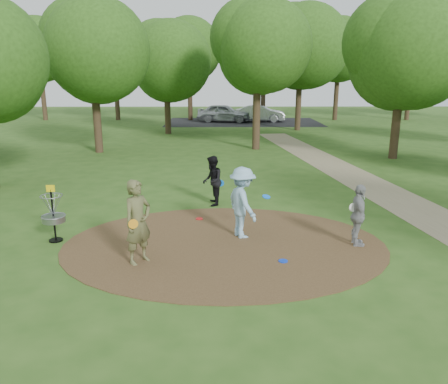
{
  "coord_description": "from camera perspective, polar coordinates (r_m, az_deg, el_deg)",
  "views": [
    {
      "loc": [
        -0.09,
        -10.64,
        4.31
      ],
      "look_at": [
        0.0,
        1.2,
        1.1
      ],
      "focal_mm": 35.0,
      "sensor_mm": 36.0,
      "label": 1
    }
  ],
  "objects": [
    {
      "name": "ground",
      "position": [
        11.48,
        0.05,
        -6.88
      ],
      "size": [
        100.0,
        100.0,
        0.0
      ],
      "primitive_type": "plane",
      "color": "#2D5119",
      "rests_on": "ground"
    },
    {
      "name": "dirt_clearing",
      "position": [
        11.48,
        0.05,
        -6.83
      ],
      "size": [
        8.4,
        8.4,
        0.02
      ],
      "primitive_type": "cylinder",
      "color": "#47301C",
      "rests_on": "ground"
    },
    {
      "name": "footpath",
      "position": [
        14.9,
        25.89,
        -3.21
      ],
      "size": [
        7.55,
        39.89,
        0.01
      ],
      "primitive_type": "cube",
      "rotation": [
        0.0,
        0.0,
        0.14
      ],
      "color": "#8C7A5B",
      "rests_on": "ground"
    },
    {
      "name": "parking_lot",
      "position": [
        40.92,
        2.51,
        9.12
      ],
      "size": [
        14.0,
        8.0,
        0.01
      ],
      "primitive_type": "cube",
      "color": "black",
      "rests_on": "ground"
    },
    {
      "name": "player_observer_with_disc",
      "position": [
        10.28,
        -11.17,
        -3.89
      ],
      "size": [
        0.84,
        0.87,
        2.01
      ],
      "color": "brown",
      "rests_on": "ground"
    },
    {
      "name": "player_throwing_with_disc",
      "position": [
        11.71,
        2.42,
        -1.41
      ],
      "size": [
        1.38,
        1.44,
        1.95
      ],
      "color": "#91BCD8",
      "rests_on": "ground"
    },
    {
      "name": "player_walking_with_disc",
      "position": [
        14.65,
        -1.55,
        1.46
      ],
      "size": [
        0.73,
        0.83,
        1.69
      ],
      "color": "black",
      "rests_on": "ground"
    },
    {
      "name": "player_waiting_with_disc",
      "position": [
        11.68,
        17.14,
        -2.95
      ],
      "size": [
        0.52,
        0.99,
        1.63
      ],
      "color": "gray",
      "rests_on": "ground"
    },
    {
      "name": "disc_ground_blue",
      "position": [
        10.56,
        7.73,
        -8.91
      ],
      "size": [
        0.22,
        0.22,
        0.02
      ],
      "primitive_type": "cylinder",
      "color": "#0C34D2",
      "rests_on": "dirt_clearing"
    },
    {
      "name": "disc_ground_red",
      "position": [
        13.39,
        -3.25,
        -3.5
      ],
      "size": [
        0.22,
        0.22,
        0.02
      ],
      "primitive_type": "cylinder",
      "color": "red",
      "rests_on": "dirt_clearing"
    },
    {
      "name": "car_left",
      "position": [
        40.84,
        -0.03,
        10.28
      ],
      "size": [
        5.1,
        2.7,
        1.65
      ],
      "primitive_type": "imported",
      "rotation": [
        0.0,
        0.0,
        1.41
      ],
      "color": "#ABAEB2",
      "rests_on": "ground"
    },
    {
      "name": "car_right",
      "position": [
        41.34,
        4.71,
        10.2
      ],
      "size": [
        4.8,
        2.23,
        1.52
      ],
      "primitive_type": "imported",
      "rotation": [
        0.0,
        0.0,
        1.43
      ],
      "color": "#ACAFB4",
      "rests_on": "ground"
    },
    {
      "name": "disc_golf_basket",
      "position": [
        12.29,
        -21.46,
        -2.16
      ],
      "size": [
        0.63,
        0.63,
        1.54
      ],
      "color": "black",
      "rests_on": "ground"
    },
    {
      "name": "tree_ring",
      "position": [
        20.91,
        5.6,
        17.57
      ],
      "size": [
        36.82,
        45.54,
        9.29
      ],
      "color": "#332316",
      "rests_on": "ground"
    }
  ]
}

